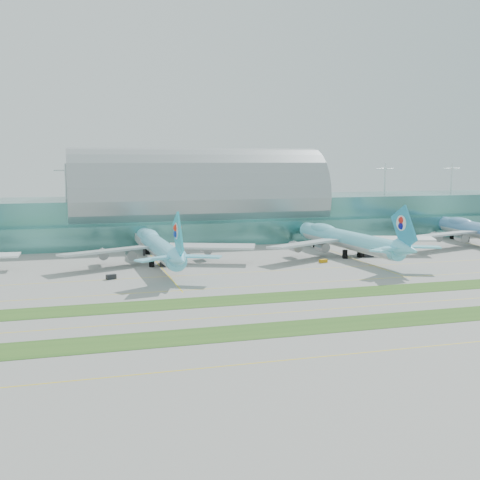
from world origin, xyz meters
name	(u,v)px	position (x,y,z in m)	size (l,w,h in m)	color
ground	(295,298)	(0.00, 0.00, 0.00)	(700.00, 700.00, 0.00)	gray
terminal	(198,209)	(0.01, 128.79, 14.23)	(340.00, 69.10, 36.00)	#3D7A75
grass_strip_near	(338,324)	(0.00, -28.00, 0.04)	(420.00, 12.00, 0.08)	#2D591E
grass_strip_far	(292,296)	(0.00, 2.00, 0.04)	(420.00, 12.00, 0.08)	#2D591E
taxiline_a	(381,351)	(0.00, -48.00, 0.01)	(420.00, 0.35, 0.01)	yellow
taxiline_b	(315,310)	(0.00, -14.00, 0.01)	(420.00, 0.35, 0.01)	yellow
taxiline_c	(273,285)	(0.00, 18.00, 0.01)	(420.00, 0.35, 0.01)	yellow
taxiline_d	(252,272)	(0.00, 40.00, 0.01)	(420.00, 0.35, 0.01)	yellow
airliner_b	(158,246)	(-28.40, 63.80, 6.87)	(71.25, 80.82, 22.26)	#72DAFA
airliner_c	(346,238)	(45.57, 62.22, 7.06)	(72.99, 83.19, 22.88)	#6EDAF3
gse_c	(111,277)	(-46.87, 40.53, 0.77)	(3.08, 1.60, 1.54)	black
gse_d	(164,264)	(-27.08, 58.60, 0.75)	(3.20, 1.69, 1.51)	black
gse_e	(323,261)	(30.82, 50.64, 0.62)	(2.95, 1.59, 1.24)	#C6850B
gse_f	(368,255)	(52.76, 57.34, 0.74)	(4.05, 1.97, 1.49)	black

